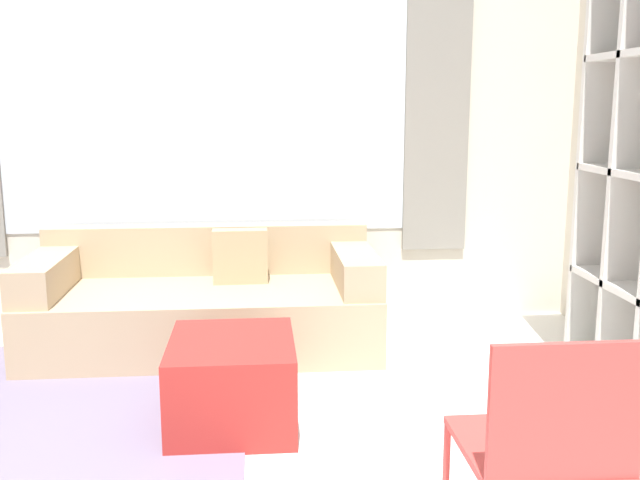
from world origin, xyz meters
The scene contains 5 objects.
wall_back centered at (0.00, 3.28, 1.36)m, with size 6.24×0.11×2.70m.
area_rug centered at (-0.79, 1.72, 0.01)m, with size 2.10×2.18×0.01m, color slate.
couch_main centered at (0.00, 2.76, 0.27)m, with size 2.10×0.95×0.73m.
ottoman centered at (0.20, 1.63, 0.21)m, with size 0.58×0.67×0.41m.
folding_chair centered at (1.17, 0.30, 0.52)m, with size 0.44×0.46×0.86m.
Camera 1 is at (0.33, -1.58, 1.49)m, focal length 40.00 mm.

